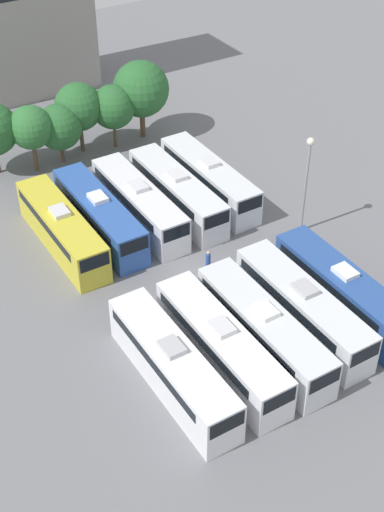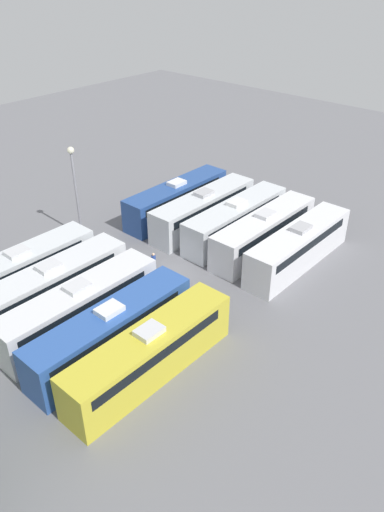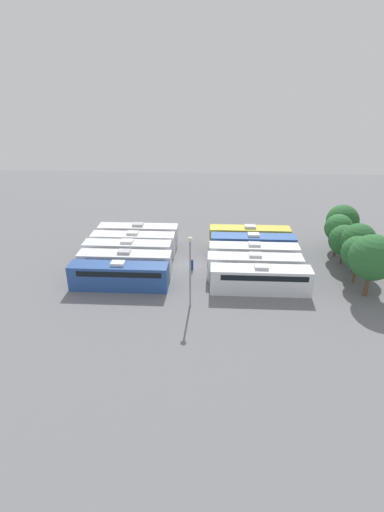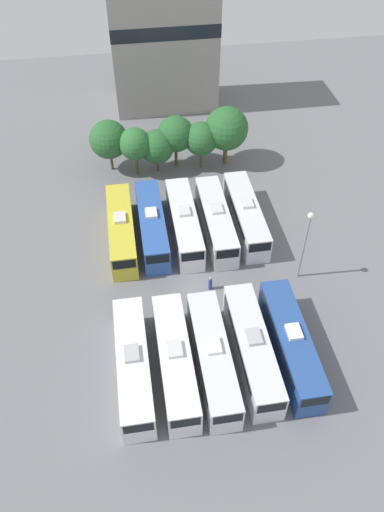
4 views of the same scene
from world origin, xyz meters
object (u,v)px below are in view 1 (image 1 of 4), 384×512
(bus_1, at_px, (221,345))
(tree_5, at_px, (141,89))
(bus_3, at_px, (302,307))
(tree_4, at_px, (113,107))
(bus_0, at_px, (172,365))
(tree_1, at_px, (31,128))
(light_pole, at_px, (307,170))
(bus_2, at_px, (263,329))
(bus_7, at_px, (139,203))
(bus_4, at_px, (342,290))
(tree_3, at_px, (78,107))
(bus_6, at_px, (99,214))
(bus_8, at_px, (177,192))
(bus_9, at_px, (209,178))
(worker_person, at_px, (208,261))
(tree_2, at_px, (59,127))
(bus_5, at_px, (62,228))

(bus_1, distance_m, tree_5, 31.38)
(bus_3, bearing_deg, tree_4, 88.96)
(bus_0, xyz_separation_m, tree_1, (2.54, 28.74, 2.55))
(light_pole, bearing_deg, bus_2, -138.91)
(tree_4, xyz_separation_m, tree_5, (3.21, 0.42, 0.84))
(bus_0, relative_size, bus_7, 1.00)
(bus_7, bearing_deg, light_pole, -37.52)
(bus_4, relative_size, tree_3, 1.78)
(bus_0, height_order, light_pole, light_pole)
(bus_0, xyz_separation_m, bus_1, (3.47, -0.13, 0.00))
(bus_6, height_order, bus_8, same)
(bus_8, distance_m, tree_4, 12.53)
(bus_0, xyz_separation_m, tree_3, (7.59, 29.83, 2.77))
(bus_3, bearing_deg, bus_6, 111.95)
(bus_9, relative_size, tree_5, 1.57)
(bus_1, bearing_deg, bus_8, 68.20)
(bus_1, bearing_deg, bus_6, 90.69)
(bus_4, xyz_separation_m, light_pole, (3.59, 8.81, 3.88))
(tree_1, bearing_deg, tree_5, 2.98)
(worker_person, bearing_deg, bus_6, 119.64)
(bus_1, height_order, tree_1, tree_1)
(tree_2, bearing_deg, bus_0, -100.14)
(bus_4, height_order, bus_9, same)
(worker_person, xyz_separation_m, tree_1, (-5.53, 20.20, 3.52))
(light_pole, distance_m, tree_3, 23.08)
(tree_2, bearing_deg, bus_7, -82.73)
(bus_9, distance_m, tree_3, 14.40)
(tree_1, bearing_deg, bus_1, -88.16)
(bus_1, height_order, bus_7, same)
(bus_2, bearing_deg, bus_9, 68.23)
(light_pole, relative_size, tree_1, 1.34)
(bus_4, height_order, tree_4, tree_4)
(bus_5, xyz_separation_m, tree_1, (2.55, 11.97, 2.55))
(bus_9, relative_size, tree_2, 2.13)
(tree_2, xyz_separation_m, tree_4, (5.44, 0.01, 0.58))
(bus_7, bearing_deg, bus_0, -111.79)
(bus_6, bearing_deg, bus_8, -3.08)
(bus_6, relative_size, tree_3, 1.78)
(bus_5, height_order, light_pole, light_pole)
(bus_0, relative_size, bus_6, 1.00)
(tree_1, relative_size, tree_2, 1.11)
(bus_4, distance_m, bus_7, 18.10)
(bus_4, distance_m, bus_5, 21.53)
(bus_9, relative_size, light_pole, 1.43)
(bus_7, relative_size, light_pole, 1.43)
(bus_5, distance_m, tree_4, 16.30)
(bus_5, distance_m, worker_person, 11.57)
(worker_person, relative_size, tree_2, 0.29)
(worker_person, bearing_deg, tree_4, 82.90)
(bus_2, height_order, tree_3, tree_3)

